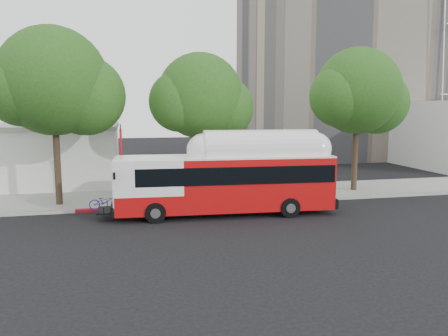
% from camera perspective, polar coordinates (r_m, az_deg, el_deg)
% --- Properties ---
extents(ground, '(120.00, 120.00, 0.00)m').
position_cam_1_polar(ground, '(20.94, 2.42, -7.18)').
color(ground, black).
rests_on(ground, ground).
extents(sidewalk, '(60.00, 5.00, 0.15)m').
position_cam_1_polar(sidewalk, '(27.08, -1.13, -3.52)').
color(sidewalk, gray).
rests_on(sidewalk, ground).
extents(curb_strip, '(60.00, 0.30, 0.15)m').
position_cam_1_polar(curb_strip, '(24.59, 0.07, -4.70)').
color(curb_strip, gray).
rests_on(curb_strip, ground).
extents(red_curb_segment, '(10.00, 0.32, 0.16)m').
position_cam_1_polar(red_curb_segment, '(24.13, -6.92, -4.99)').
color(red_curb_segment, maroon).
rests_on(red_curb_segment, ground).
extents(street_tree_left, '(6.67, 5.80, 9.74)m').
position_cam_1_polar(street_tree_left, '(25.32, -20.31, 10.05)').
color(street_tree_left, '#2D2116').
rests_on(street_tree_left, ground).
extents(street_tree_mid, '(5.75, 5.00, 8.62)m').
position_cam_1_polar(street_tree_mid, '(26.00, -2.27, 8.93)').
color(street_tree_mid, '#2D2116').
rests_on(street_tree_mid, ground).
extents(street_tree_right, '(6.21, 5.40, 9.18)m').
position_cam_1_polar(street_tree_right, '(29.33, 17.74, 9.14)').
color(street_tree_right, '#2D2116').
rests_on(street_tree_right, ground).
extents(low_commercial_bldg, '(16.20, 10.20, 4.25)m').
position_cam_1_polar(low_commercial_bldg, '(34.80, -27.06, 1.63)').
color(low_commercial_bldg, silver).
rests_on(low_commercial_bldg, ground).
extents(transit_bus, '(11.86, 3.04, 3.47)m').
position_cam_1_polar(transit_bus, '(22.19, 0.38, -2.01)').
color(transit_bus, '#B40C0D').
rests_on(transit_bus, ground).
extents(signal_pole, '(0.13, 0.43, 4.57)m').
position_cam_1_polar(signal_pole, '(24.11, -13.22, 0.31)').
color(signal_pole, red).
rests_on(signal_pole, ground).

